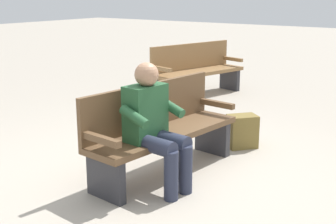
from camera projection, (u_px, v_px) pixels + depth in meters
name	position (u px, v px, depth m)	size (l,w,h in m)	color
ground_plane	(166.00, 173.00, 4.72)	(40.00, 40.00, 0.00)	#A89E8E
bench_near	(160.00, 128.00, 4.64)	(1.84, 0.66, 0.90)	brown
person_seated	(154.00, 123.00, 4.21)	(0.60, 0.60, 1.18)	#23512D
backpack	(242.00, 131.00, 5.45)	(0.40, 0.39, 0.39)	brown
bench_far	(196.00, 69.00, 8.11)	(1.86, 0.91, 0.90)	olive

